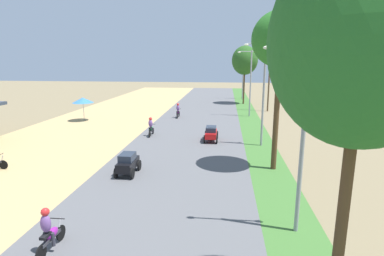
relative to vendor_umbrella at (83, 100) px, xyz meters
The scene contains 14 objects.
vendor_umbrella is the anchor object (origin of this frame).
median_tree_nearest 30.86m from the vendor_umbrella, 53.80° to the right, with size 3.82×3.82×9.08m.
median_tree_second 23.18m from the vendor_umbrella, 35.98° to the right, with size 3.26×3.26×9.22m.
median_tree_third 23.99m from the vendor_umbrella, 40.48° to the left, with size 3.79×3.79×8.54m.
streetlamp_near 27.25m from the vendor_umbrella, 48.26° to the right, with size 3.16×0.20×7.11m.
streetlamp_mid 19.91m from the vendor_umbrella, 23.84° to the right, with size 3.16×0.20×7.79m.
streetlamp_far 18.82m from the vendor_umbrella, 14.59° to the left, with size 3.16×0.20×7.56m.
streetlamp_farthest 28.03m from the vendor_umbrella, 49.67° to the left, with size 3.16×0.20×7.20m.
utility_pole_near 22.72m from the vendor_umbrella, 23.47° to the left, with size 1.80×0.20×8.51m.
car_hatchback_black 18.06m from the vendor_umbrella, 57.16° to the right, with size 1.04×2.00×1.23m.
car_sedan_red 15.93m from the vendor_umbrella, 26.64° to the right, with size 1.10×2.26×1.19m.
motorbike_foreground_rider 24.50m from the vendor_umbrella, 67.41° to the right, with size 0.54×1.80×1.66m.
motorbike_ahead_second 10.82m from the vendor_umbrella, 33.83° to the right, with size 0.54×1.80×1.66m.
motorbike_ahead_third 10.43m from the vendor_umbrella, 16.31° to the left, with size 0.54×1.80×1.66m.
Camera 1 is at (2.97, -2.73, 6.53)m, focal length 28.77 mm.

